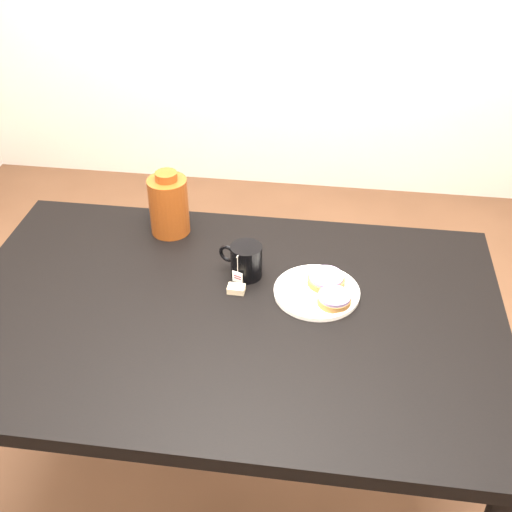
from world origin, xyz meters
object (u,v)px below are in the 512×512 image
(bagel_front, at_px, (334,299))
(mug, at_px, (246,261))
(bagel_back, at_px, (326,279))
(bagel_package, at_px, (169,205))
(teabag_pouch, at_px, (236,289))
(table, at_px, (229,334))
(plate, at_px, (317,291))

(bagel_front, distance_m, mug, 0.26)
(bagel_back, bearing_deg, bagel_package, 156.29)
(teabag_pouch, distance_m, bagel_package, 0.36)
(mug, xyz_separation_m, bagel_package, (-0.25, 0.19, 0.04))
(bagel_front, bearing_deg, bagel_back, 107.06)
(bagel_front, distance_m, bagel_package, 0.58)
(table, xyz_separation_m, mug, (0.02, 0.15, 0.13))
(plate, bearing_deg, bagel_front, -45.14)
(bagel_back, height_order, bagel_package, bagel_package)
(table, relative_size, bagel_back, 10.13)
(plate, height_order, bagel_package, bagel_package)
(bagel_front, bearing_deg, bagel_package, 150.02)
(bagel_back, relative_size, bagel_package, 0.70)
(table, relative_size, bagel_front, 12.22)
(table, xyz_separation_m, bagel_package, (-0.23, 0.33, 0.17))
(table, distance_m, plate, 0.26)
(teabag_pouch, bearing_deg, bagel_front, -5.89)
(plate, bearing_deg, bagel_back, 56.31)
(bagel_package, bearing_deg, mug, -36.04)
(table, height_order, bagel_back, bagel_back)
(teabag_pouch, bearing_deg, table, -97.53)
(mug, relative_size, teabag_pouch, 3.03)
(bagel_front, relative_size, teabag_pouch, 2.55)
(bagel_front, height_order, bagel_package, bagel_package)
(plate, height_order, teabag_pouch, teabag_pouch)
(bagel_back, bearing_deg, teabag_pouch, -167.22)
(table, bearing_deg, bagel_front, 10.18)
(plate, xyz_separation_m, bagel_back, (0.02, 0.03, 0.02))
(bagel_back, relative_size, bagel_front, 1.21)
(plate, bearing_deg, bagel_package, 151.94)
(mug, bearing_deg, bagel_front, -2.02)
(bagel_back, bearing_deg, bagel_front, -72.94)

